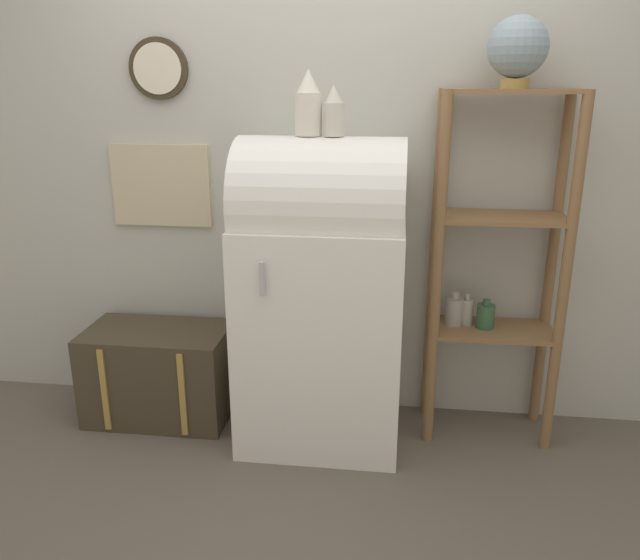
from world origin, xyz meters
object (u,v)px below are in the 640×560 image
object	(u,v)px
refrigerator	(322,291)
vase_left	(308,105)
suitcase_trunk	(159,373)
globe	(518,48)
vase_center	(334,112)

from	to	relation	value
refrigerator	vase_left	distance (m)	0.84
suitcase_trunk	vase_left	distance (m)	1.57
refrigerator	vase_left	world-z (taller)	vase_left
vase_left	refrigerator	bearing A→B (deg)	-8.33
suitcase_trunk	globe	size ratio (longest dim) A/B	2.47
vase_left	vase_center	distance (m)	0.12
refrigerator	globe	bearing A→B (deg)	7.71
globe	suitcase_trunk	bearing A→B (deg)	-178.32
refrigerator	vase_center	distance (m)	0.81
globe	vase_left	bearing A→B (deg)	-173.37
refrigerator	vase_left	bearing A→B (deg)	171.67
vase_center	refrigerator	bearing A→B (deg)	176.11
refrigerator	globe	size ratio (longest dim) A/B	4.99
globe	vase_left	world-z (taller)	globe
refrigerator	globe	xyz separation A→B (m)	(0.81, 0.11, 1.07)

